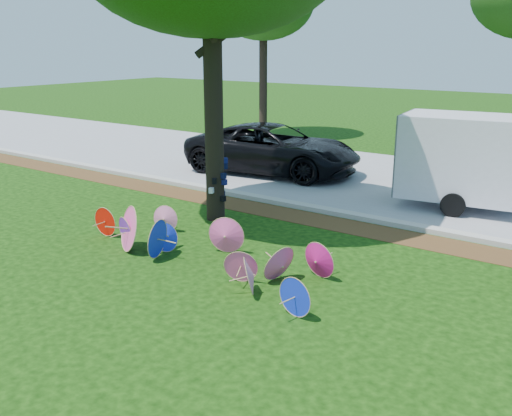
{
  "coord_description": "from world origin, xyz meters",
  "views": [
    {
      "loc": [
        6.91,
        -7.08,
        4.13
      ],
      "look_at": [
        0.5,
        2.0,
        0.9
      ],
      "focal_mm": 40.0,
      "sensor_mm": 36.0,
      "label": 1
    }
  ],
  "objects": [
    {
      "name": "curb",
      "position": [
        0.0,
        5.2,
        0.06
      ],
      "size": [
        90.0,
        0.3,
        0.12
      ],
      "primitive_type": "cube",
      "color": "#B7B5AD",
      "rests_on": "ground"
    },
    {
      "name": "ground",
      "position": [
        0.0,
        0.0,
        0.0
      ],
      "size": [
        90.0,
        90.0,
        0.0
      ],
      "primitive_type": "plane",
      "color": "black",
      "rests_on": "ground"
    },
    {
      "name": "mulch_strip",
      "position": [
        0.0,
        4.5,
        0.01
      ],
      "size": [
        90.0,
        1.0,
        0.01
      ],
      "primitive_type": "cube",
      "color": "#472D16",
      "rests_on": "ground"
    },
    {
      "name": "black_van",
      "position": [
        -3.26,
        8.28,
        0.79
      ],
      "size": [
        6.0,
        3.36,
        1.59
      ],
      "primitive_type": "imported",
      "rotation": [
        0.0,
        0.0,
        1.7
      ],
      "color": "black",
      "rests_on": "ground"
    },
    {
      "name": "street",
      "position": [
        0.0,
        9.35,
        0.01
      ],
      "size": [
        90.0,
        8.0,
        0.01
      ],
      "primitive_type": "cube",
      "color": "gray",
      "rests_on": "ground"
    },
    {
      "name": "cargo_trailer",
      "position": [
        2.98,
        7.63,
        1.34
      ],
      "size": [
        3.21,
        2.27,
        2.69
      ],
      "primitive_type": "cube",
      "rotation": [
        0.0,
        0.0,
        0.13
      ],
      "color": "silver",
      "rests_on": "ground"
    },
    {
      "name": "parasol_pile",
      "position": [
        -0.17,
        0.75,
        0.38
      ],
      "size": [
        6.12,
        2.07,
        0.97
      ],
      "color": "#FA509D",
      "rests_on": "ground"
    }
  ]
}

